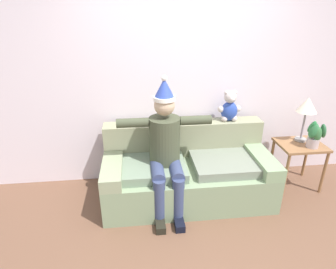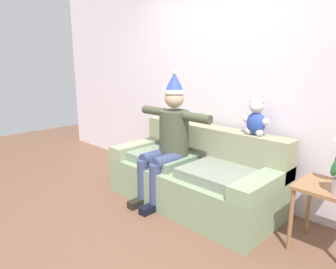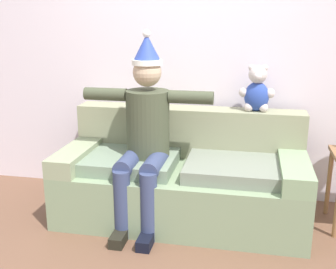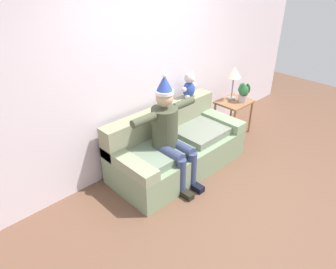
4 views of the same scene
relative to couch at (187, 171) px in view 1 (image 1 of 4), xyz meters
The scene contains 8 objects.
ground_plane 1.07m from the couch, 90.00° to the right, with size 10.00×10.00×0.00m, color brown.
back_wall 1.15m from the couch, 90.00° to the left, with size 7.00×0.10×2.70m, color silver.
couch is the anchor object (origin of this frame).
person_seated 0.54m from the couch, 148.29° to the right, with size 1.02×0.77×1.50m.
teddy_bear 0.93m from the couch, 26.49° to the left, with size 0.29×0.17×0.38m.
side_table 1.43m from the couch, ahead, with size 0.55×0.46×0.59m.
table_lamp 1.63m from the couch, ahead, with size 0.24×0.24×0.56m.
potted_plant 1.57m from the couch, ahead, with size 0.26×0.22×0.36m.
Camera 1 is at (-0.56, -1.90, 2.12)m, focal length 30.69 mm.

